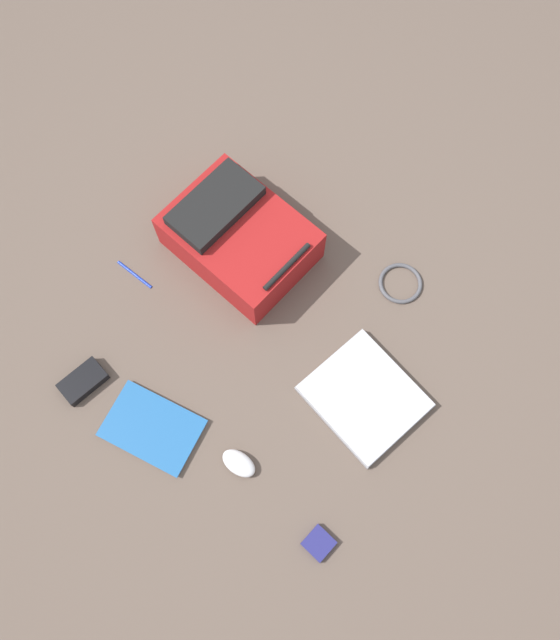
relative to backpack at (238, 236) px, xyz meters
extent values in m
plane|color=brown|center=(0.20, 0.21, -0.08)|extent=(3.60, 3.60, 0.00)
cube|color=maroon|center=(0.00, 0.01, -0.01)|extent=(0.42, 0.50, 0.15)
cube|color=black|center=(-0.02, -0.09, 0.09)|extent=(0.32, 0.23, 0.04)
cylinder|color=black|center=(0.05, 0.20, 0.08)|extent=(0.19, 0.06, 0.02)
cube|color=#929296|center=(0.26, 0.57, -0.07)|extent=(0.38, 0.40, 0.02)
cube|color=#B7B7BC|center=(0.26, 0.57, -0.06)|extent=(0.37, 0.39, 0.01)
cube|color=silver|center=(0.64, 0.06, -0.08)|extent=(0.18, 0.27, 0.01)
cube|color=#1E5999|center=(0.64, 0.06, -0.07)|extent=(0.19, 0.28, 0.00)
ellipsoid|color=silver|center=(0.61, 0.33, -0.06)|extent=(0.08, 0.11, 0.04)
torus|color=#4C4C51|center=(-0.12, 0.52, -0.08)|extent=(0.14, 0.14, 0.01)
cube|color=black|center=(0.61, -0.20, -0.07)|extent=(0.16, 0.12, 0.03)
cylinder|color=#1933B2|center=(0.24, -0.25, -0.08)|extent=(0.04, 0.14, 0.01)
cube|color=navy|center=(0.70, 0.63, -0.07)|extent=(0.09, 0.09, 0.02)
camera|label=1|loc=(0.75, 0.54, 1.83)|focal=36.24mm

